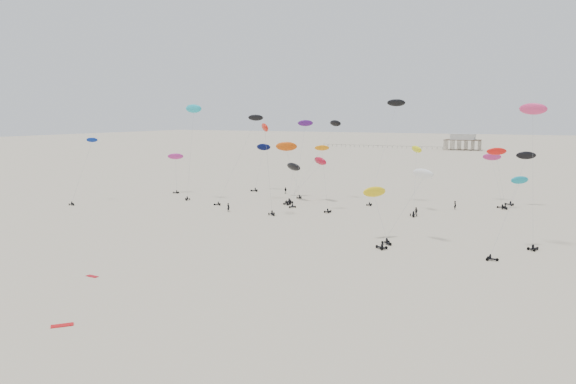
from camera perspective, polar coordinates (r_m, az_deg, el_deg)
The scene contains 30 objects.
ground_plane at distance 212.16m, azimuth 13.52°, elevation 1.84°, with size 900.00×900.00×0.00m, color beige.
pavilion_main at distance 360.77m, azimuth 17.32°, elevation 4.77°, with size 21.00×13.00×9.80m.
pier_fence at distance 372.63m, azimuth 9.36°, elevation 4.58°, with size 80.20×0.20×1.50m.
rig_0 at distance 126.83m, azimuth 12.83°, elevation 2.15°, with size 4.98×12.60×15.59m.
rig_1 at distance 126.28m, azimuth 3.71°, elevation 2.09°, with size 6.22×6.93×14.81m.
rig_2 at distance 161.00m, azimuth -2.72°, elevation 3.56°, with size 4.51×7.39×13.30m.
rig_3 at distance 137.21m, azimuth 1.43°, elevation 4.90°, with size 4.94×14.31×21.60m.
rig_4 at distance 146.14m, azimuth -9.67°, elevation 7.07°, with size 5.10×6.58×24.19m.
rig_5 at distance 137.40m, azimuth 20.57°, elevation 2.89°, with size 6.04×4.16×14.24m.
rig_6 at distance 97.67m, azimuth 9.10°, elevation -1.27°, with size 7.04×7.43×9.49m.
rig_7 at distance 94.88m, azimuth 21.55°, elevation -1.61°, with size 5.01×14.46×15.88m.
rig_8 at distance 147.86m, azimuth -0.02°, elevation 4.13°, with size 8.76×5.33×14.56m.
rig_9 at distance 142.74m, azimuth 3.45°, elevation 4.67°, with size 9.20×17.21×23.96m.
rig_10 at distance 144.30m, azimuth 22.67°, elevation 2.31°, with size 6.45×4.68×13.02m.
rig_11 at distance 147.21m, azimuth -20.04°, elevation 2.47°, with size 4.82×11.49×17.13m.
rig_12 at distance 141.75m, azimuth -4.07°, elevation 5.82°, with size 5.77×16.37×24.12m.
rig_13 at distance 96.77m, azimuth 12.68°, elevation 0.25°, with size 7.73×12.87×14.63m.
rig_14 at distance 120.47m, azimuth -2.17°, elevation 4.37°, with size 5.60×4.56×19.86m.
rig_15 at distance 140.02m, azimuth 2.83°, elevation 2.56°, with size 9.46×9.80×12.30m.
rig_16 at distance 99.18m, azimuth 23.65°, elevation 5.01°, with size 5.09×7.19×23.54m.
rig_17 at distance 140.67m, azimuth 0.50°, elevation 2.18°, with size 6.15×11.41×11.19m.
rig_18 at distance 158.40m, azimuth -11.35°, elevation 2.97°, with size 4.77×4.73×11.12m.
rig_19 at distance 148.61m, azimuth 20.16°, elevation 2.54°, with size 7.46×15.13×16.59m.
rig_20 at distance 140.73m, azimuth 10.52°, elevation 7.34°, with size 5.97×12.49×26.08m.
spectator_0 at distance 125.84m, azimuth -6.08°, elevation -2.00°, with size 0.84×0.58×2.32m, color black.
spectator_1 at distance 124.22m, azimuth 12.88°, elevation -2.29°, with size 0.95×0.55×1.95m, color black.
spectator_2 at distance 153.89m, azimuth -0.26°, elevation -0.15°, with size 1.20×0.65×2.03m, color black.
spectator_3 at distance 133.82m, azimuth 16.60°, elevation -1.70°, with size 0.83×0.57×2.29m, color black.
grounded_kite_a at distance 63.49m, azimuth -21.96°, elevation -12.49°, with size 2.20×0.90×0.08m, color red.
grounded_kite_b at distance 80.22m, azimuth -19.27°, elevation -8.11°, with size 1.80×0.70×0.07m, color #B30B16.
Camera 1 is at (46.36, -5.92, 21.46)m, focal length 35.00 mm.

